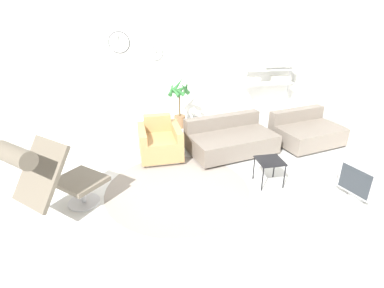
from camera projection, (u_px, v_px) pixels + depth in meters
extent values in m
plane|color=silver|center=(187.00, 185.00, 4.66)|extent=(12.00, 12.00, 0.00)
cube|color=silver|center=(163.00, 61.00, 6.89)|extent=(12.00, 0.06, 2.80)
cylinder|color=black|center=(119.00, 42.00, 6.52)|extent=(0.45, 0.01, 0.45)
cylinder|color=white|center=(119.00, 42.00, 6.52)|extent=(0.43, 0.02, 0.43)
cube|color=black|center=(119.00, 39.00, 6.48)|extent=(0.01, 0.01, 0.13)
cylinder|color=black|center=(156.00, 54.00, 6.76)|extent=(0.30, 0.01, 0.30)
cylinder|color=white|center=(156.00, 54.00, 6.76)|extent=(0.29, 0.02, 0.29)
cube|color=black|center=(156.00, 52.00, 6.73)|extent=(0.01, 0.01, 0.09)
cylinder|color=gray|center=(178.00, 189.00, 4.55)|extent=(2.18, 2.18, 0.01)
cylinder|color=#BCBCC1|center=(84.00, 202.00, 4.23)|extent=(0.62, 0.62, 0.02)
cylinder|color=#BCBCC1|center=(82.00, 192.00, 4.17)|extent=(0.06, 0.06, 0.30)
cube|color=#6B6051|center=(80.00, 181.00, 4.09)|extent=(0.82, 0.82, 0.06)
cube|color=#6B6051|center=(41.00, 173.00, 3.54)|extent=(0.80, 0.79, 0.70)
cylinder|color=#6B6051|center=(14.00, 155.00, 3.22)|extent=(0.55, 0.53, 0.21)
cube|color=silver|center=(161.00, 156.00, 5.50)|extent=(0.63, 0.67, 0.06)
cube|color=#AD8451|center=(160.00, 146.00, 5.42)|extent=(0.52, 0.81, 0.36)
cube|color=#AD8451|center=(157.00, 123.00, 5.55)|extent=(0.50, 0.20, 0.31)
cube|color=#AD8451|center=(177.00, 140.00, 5.44)|extent=(0.15, 0.80, 0.53)
cube|color=#AD8451|center=(143.00, 143.00, 5.32)|extent=(0.15, 0.80, 0.53)
cube|color=black|center=(231.00, 151.00, 5.70)|extent=(1.55, 1.08, 0.05)
cube|color=#70665B|center=(231.00, 142.00, 5.62)|extent=(1.73, 1.25, 0.33)
cube|color=#70665B|center=(223.00, 121.00, 5.81)|extent=(1.57, 0.54, 0.25)
cube|color=black|center=(306.00, 143.00, 6.06)|extent=(1.28, 1.02, 0.05)
cube|color=#70665B|center=(307.00, 134.00, 5.98)|extent=(1.43, 1.19, 0.33)
cube|color=#70665B|center=(297.00, 115.00, 6.16)|extent=(1.27, 0.47, 0.25)
cube|color=black|center=(270.00, 161.00, 4.54)|extent=(0.39, 0.39, 0.02)
cylinder|color=black|center=(263.00, 179.00, 4.44)|extent=(0.02, 0.02, 0.39)
cylinder|color=black|center=(284.00, 177.00, 4.50)|extent=(0.02, 0.02, 0.39)
cylinder|color=black|center=(254.00, 168.00, 4.75)|extent=(0.02, 0.02, 0.39)
cylinder|color=black|center=(274.00, 166.00, 4.81)|extent=(0.02, 0.02, 0.39)
cylinder|color=#B7B7B7|center=(360.00, 193.00, 4.36)|extent=(0.31, 0.31, 0.10)
cube|color=#B7B7B7|center=(365.00, 178.00, 4.24)|extent=(0.53, 0.61, 0.43)
cube|color=#282D33|center=(355.00, 181.00, 4.16)|extent=(0.14, 0.44, 0.37)
cylinder|color=brown|center=(180.00, 121.00, 6.87)|extent=(0.26, 0.26, 0.27)
cylinder|color=#382819|center=(180.00, 116.00, 6.82)|extent=(0.24, 0.24, 0.02)
cylinder|color=brown|center=(180.00, 105.00, 6.71)|extent=(0.04, 0.04, 0.52)
cone|color=#2D6B33|center=(186.00, 87.00, 6.57)|extent=(0.11, 0.38, 0.35)
cone|color=#2D6B33|center=(184.00, 88.00, 6.67)|extent=(0.31, 0.34, 0.28)
cone|color=#2D6B33|center=(178.00, 85.00, 6.65)|extent=(0.34, 0.12, 0.39)
cone|color=#2D6B33|center=(172.00, 89.00, 6.59)|extent=(0.22, 0.40, 0.27)
cone|color=#2D6B33|center=(174.00, 90.00, 6.46)|extent=(0.28, 0.35, 0.29)
cone|color=#2D6B33|center=(178.00, 91.00, 6.44)|extent=(0.34, 0.20, 0.28)
cone|color=#2D6B33|center=(185.00, 88.00, 6.48)|extent=(0.31, 0.33, 0.34)
cylinder|color=#BCBCC1|center=(245.00, 84.00, 7.29)|extent=(0.03, 0.03, 1.66)
cylinder|color=#BCBCC1|center=(288.00, 82.00, 7.49)|extent=(0.03, 0.03, 1.66)
cube|color=white|center=(269.00, 83.00, 7.28)|extent=(1.20, 0.28, 0.02)
cube|color=white|center=(271.00, 69.00, 7.14)|extent=(1.20, 0.28, 0.02)
cube|color=white|center=(271.00, 65.00, 7.10)|extent=(1.20, 0.28, 0.02)
cube|color=beige|center=(254.00, 81.00, 7.17)|extent=(0.25, 0.24, 0.15)
cube|color=silver|center=(256.00, 66.00, 7.03)|extent=(0.39, 0.24, 0.15)
cube|color=#B7B2A8|center=(280.00, 63.00, 7.10)|extent=(0.38, 0.24, 0.10)
cube|color=beige|center=(281.00, 79.00, 7.28)|extent=(0.42, 0.24, 0.16)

